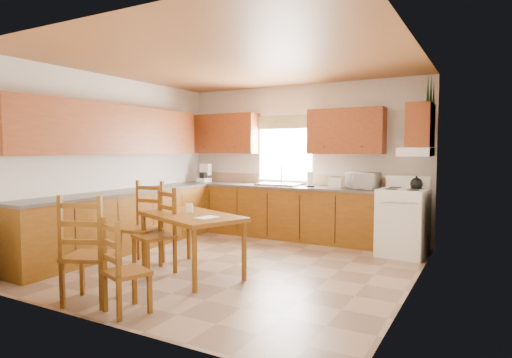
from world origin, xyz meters
The scene contains 35 objects.
floor centered at (0.00, 0.00, 0.00)m, with size 4.50×4.50×0.00m, color #947860.
ceiling centered at (0.00, 0.00, 2.70)m, with size 4.50×4.50×0.00m, color #9C6130.
wall_left centered at (-2.25, 0.00, 1.35)m, with size 4.50×4.50×0.00m, color silver.
wall_right centered at (2.25, 0.00, 1.35)m, with size 4.50×4.50×0.00m, color silver.
wall_back centered at (0.00, 2.25, 1.35)m, with size 4.50×4.50×0.00m, color silver.
wall_front centered at (0.00, -2.25, 1.35)m, with size 4.50×4.50×0.00m, color silver.
lower_cab_back centered at (-0.38, 1.95, 0.44)m, with size 3.75×0.60×0.88m, color brown.
lower_cab_left centered at (-1.95, -0.15, 0.44)m, with size 0.60×3.60×0.88m, color brown.
counter_back centered at (-0.38, 1.95, 0.90)m, with size 3.75×0.63×0.04m, color #534B46.
counter_left centered at (-1.95, -0.15, 0.90)m, with size 0.63×3.60×0.04m, color #534B46.
backsplash centered at (-0.38, 2.24, 1.01)m, with size 3.75×0.01×0.18m, color #A18160.
upper_cab_back_left centered at (-1.55, 2.08, 1.85)m, with size 1.41×0.33×0.75m, color brown.
upper_cab_back_right centered at (0.86, 2.08, 1.85)m, with size 1.25×0.33×0.75m, color brown.
upper_cab_left centered at (-2.08, -0.15, 1.85)m, with size 0.33×3.60×0.75m, color brown.
upper_cab_stove centered at (2.08, 1.65, 1.90)m, with size 0.33×0.62×0.62m, color brown.
range_hood centered at (2.03, 1.65, 1.52)m, with size 0.44×0.62×0.12m, color white.
window_frame centered at (-0.30, 2.22, 1.55)m, with size 1.13×0.02×1.18m, color white.
window_pane centered at (-0.30, 2.21, 1.55)m, with size 1.05×0.01×1.10m, color white.
window_valance centered at (-0.30, 2.19, 2.05)m, with size 1.19×0.01×0.24m, color #4D6830.
sink_basin centered at (-0.30, 1.95, 0.94)m, with size 0.75×0.45×0.04m, color silver.
pine_decal_a centered at (2.21, 1.33, 2.38)m, with size 0.22×0.22×0.36m, color #13391B.
pine_decal_b centered at (2.21, 1.65, 2.42)m, with size 0.22×0.22×0.36m, color #13391B.
pine_decal_c centered at (2.21, 1.97, 2.38)m, with size 0.22×0.22×0.36m, color #13391B.
stove centered at (1.88, 1.63, 0.48)m, with size 0.65×0.67×0.96m, color white.
coffeemaker centered at (-1.92, 1.95, 1.11)m, with size 0.22×0.26×0.37m, color white.
paper_towel centered at (0.30, 1.95, 1.05)m, with size 0.11×0.11×0.26m, color white.
toaster centered at (0.74, 1.94, 1.01)m, with size 0.22×0.14×0.18m, color white.
microwave centered at (1.20, 1.95, 1.05)m, with size 0.45×0.32×0.27m, color white.
dining_table centered at (-0.28, -0.61, 0.38)m, with size 1.40×0.80×0.75m, color brown.
chair_near_left centered at (-0.02, -1.94, 0.45)m, with size 0.38×0.36×0.91m, color brown.
chair_near_right centered at (-0.54, -1.92, 0.55)m, with size 0.46×0.44×1.11m, color brown.
chair_far_left centered at (-1.11, -0.61, 0.56)m, with size 0.47×0.45×1.12m, color brown.
chair_far_right centered at (-0.71, -0.80, 0.53)m, with size 0.45×0.43×1.07m, color brown.
table_paper centered at (0.05, -0.72, 0.75)m, with size 0.19×0.26×0.00m, color white.
table_card centered at (-0.37, -0.51, 0.81)m, with size 0.09×0.02×0.12m, color white.
Camera 1 is at (2.99, -4.84, 1.56)m, focal length 30.00 mm.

